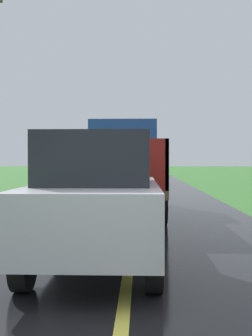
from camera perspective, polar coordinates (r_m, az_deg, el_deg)
name	(u,v)px	position (r m, az deg, el deg)	size (l,w,h in m)	color
banana_truck_near	(123,165)	(12.43, -0.44, 0.44)	(2.38, 5.82, 2.80)	#2D2D30
banana_truck_far	(126,162)	(26.98, 0.06, 0.78)	(2.38, 5.81, 2.80)	#2D2D30
following_car	(99,198)	(6.10, -3.79, -4.16)	(1.74, 4.10, 1.92)	#B7BABF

